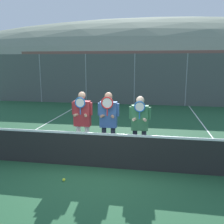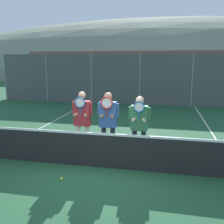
% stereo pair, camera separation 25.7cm
% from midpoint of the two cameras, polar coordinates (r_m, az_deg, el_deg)
% --- Properties ---
extents(ground_plane, '(120.00, 120.00, 0.00)m').
position_cam_midpoint_polar(ground_plane, '(6.59, -3.49, -12.53)').
color(ground_plane, '#1E4C2D').
extents(hill_distant, '(119.43, 66.35, 23.22)m').
position_cam_midpoint_polar(hill_distant, '(61.51, 8.58, 8.81)').
color(hill_distant, slate).
rests_on(hill_distant, ground_plane).
extents(clubhouse_building, '(19.91, 5.50, 3.53)m').
position_cam_midpoint_polar(clubhouse_building, '(22.98, 6.15, 9.14)').
color(clubhouse_building, '#9EA3A8').
rests_on(clubhouse_building, ground_plane).
extents(fence_back, '(18.88, 0.06, 3.17)m').
position_cam_midpoint_polar(fence_back, '(15.76, 4.68, 7.41)').
color(fence_back, gray).
rests_on(fence_back, ground_plane).
extents(tennis_net, '(9.10, 0.09, 1.02)m').
position_cam_midpoint_polar(tennis_net, '(6.41, -3.54, -8.64)').
color(tennis_net, gray).
rests_on(tennis_net, ground_plane).
extents(court_line_left_sideline, '(0.05, 16.00, 0.01)m').
position_cam_midpoint_polar(court_line_left_sideline, '(10.42, -18.00, -4.00)').
color(court_line_left_sideline, white).
rests_on(court_line_left_sideline, ground_plane).
extents(court_line_right_sideline, '(0.05, 16.00, 0.01)m').
position_cam_midpoint_polar(court_line_right_sideline, '(9.46, 21.50, -5.79)').
color(court_line_right_sideline, white).
rests_on(court_line_right_sideline, ground_plane).
extents(player_leftmost, '(0.60, 0.34, 1.86)m').
position_cam_midpoint_polar(player_leftmost, '(7.08, -7.84, -1.50)').
color(player_leftmost, white).
rests_on(player_leftmost, ground_plane).
extents(player_center_left, '(0.60, 0.34, 1.86)m').
position_cam_midpoint_polar(player_center_left, '(6.88, -1.90, -1.69)').
color(player_center_left, '#232838').
rests_on(player_center_left, ground_plane).
extents(player_center_right, '(0.58, 0.34, 1.78)m').
position_cam_midpoint_polar(player_center_right, '(6.78, 5.27, -2.46)').
color(player_center_right, '#232838').
rests_on(player_center_right, ground_plane).
extents(car_far_left, '(4.17, 2.08, 1.82)m').
position_cam_midpoint_polar(car_far_left, '(19.18, -13.82, 5.86)').
color(car_far_left, maroon).
rests_on(car_far_left, ground_plane).
extents(car_left_of_center, '(4.22, 1.99, 1.83)m').
position_cam_midpoint_polar(car_left_of_center, '(18.18, 0.21, 5.91)').
color(car_left_of_center, '#B2B7BC').
rests_on(car_left_of_center, ground_plane).
extents(car_center, '(4.25, 2.07, 1.85)m').
position_cam_midpoint_polar(car_center, '(17.74, 15.18, 5.40)').
color(car_center, silver).
rests_on(car_center, ground_plane).
extents(tennis_ball_on_court, '(0.07, 0.07, 0.07)m').
position_cam_midpoint_polar(tennis_ball_on_court, '(6.02, -12.20, -14.89)').
color(tennis_ball_on_court, '#CCDB33').
rests_on(tennis_ball_on_court, ground_plane).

